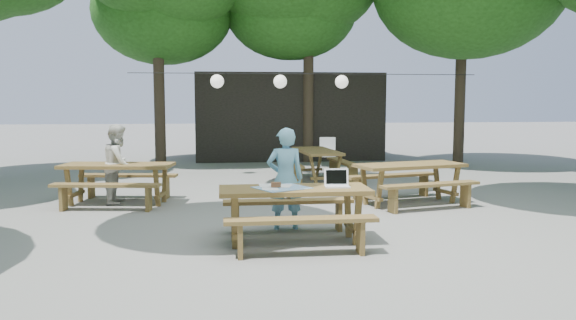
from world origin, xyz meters
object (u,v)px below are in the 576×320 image
at_px(main_picnic_table, 294,214).
at_px(second_person, 119,164).
at_px(plastic_chair, 327,161).
at_px(picnic_table_nw, 118,183).
at_px(woman, 285,179).

bearing_deg(main_picnic_table, second_person, 130.53).
height_order(main_picnic_table, plastic_chair, plastic_chair).
relative_size(second_person, plastic_chair, 1.64).
distance_m(main_picnic_table, picnic_table_nw, 4.32).
distance_m(picnic_table_nw, second_person, 0.37).
xyz_separation_m(second_person, plastic_chair, (4.83, 4.51, -0.48)).
relative_size(picnic_table_nw, second_person, 1.43).
bearing_deg(plastic_chair, second_person, -126.11).
height_order(picnic_table_nw, plastic_chair, plastic_chair).
xyz_separation_m(main_picnic_table, picnic_table_nw, (-2.87, 3.23, 0.00)).
relative_size(main_picnic_table, plastic_chair, 2.22).
bearing_deg(main_picnic_table, plastic_chair, 75.96).
xyz_separation_m(picnic_table_nw, woman, (2.85, -2.38, 0.37)).
bearing_deg(woman, second_person, -42.77).
bearing_deg(second_person, plastic_chair, -44.07).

